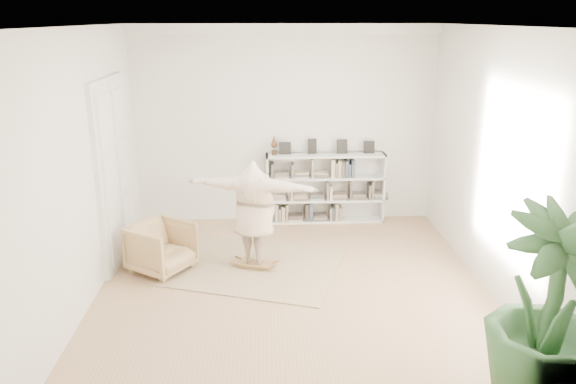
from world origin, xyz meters
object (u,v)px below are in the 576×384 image
at_px(person, 254,210).
at_px(rocker_board, 255,263).
at_px(armchair, 161,247).
at_px(bookshelf, 325,189).
at_px(houseplant, 550,312).

bearing_deg(person, rocker_board, -53.47).
height_order(armchair, person, person).
xyz_separation_m(bookshelf, person, (-1.29, -2.04, 0.30)).
height_order(armchair, rocker_board, armchair).
bearing_deg(rocker_board, houseplant, -31.37).
relative_size(rocker_board, houseplant, 0.27).
xyz_separation_m(bookshelf, armchair, (-2.70, -2.08, -0.26)).
bearing_deg(bookshelf, rocker_board, -122.38).
height_order(rocker_board, houseplant, houseplant).
distance_m(armchair, person, 1.52).
relative_size(rocker_board, person, 0.28).
bearing_deg(person, bookshelf, -104.28).
bearing_deg(armchair, rocker_board, -54.48).
xyz_separation_m(rocker_board, person, (0.00, -0.00, 0.87)).
height_order(person, houseplant, houseplant).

